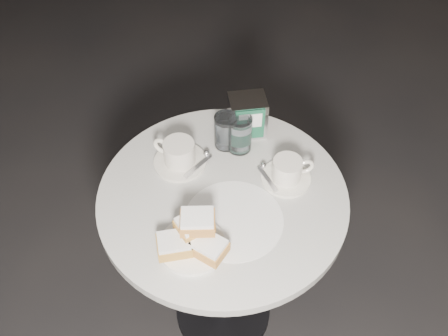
% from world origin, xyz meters
% --- Properties ---
extents(ground, '(7.00, 7.00, 0.00)m').
position_xyz_m(ground, '(0.00, 0.00, 0.00)').
color(ground, black).
rests_on(ground, ground).
extents(cafe_table, '(0.70, 0.70, 0.74)m').
position_xyz_m(cafe_table, '(0.00, 0.00, 0.55)').
color(cafe_table, black).
rests_on(cafe_table, ground).
extents(sugar_spill, '(0.31, 0.31, 0.00)m').
position_xyz_m(sugar_spill, '(0.04, -0.08, 0.75)').
color(sugar_spill, white).
rests_on(sugar_spill, cafe_table).
extents(beignet_plate, '(0.19, 0.18, 0.11)m').
position_xyz_m(beignet_plate, '(-0.04, -0.18, 0.79)').
color(beignet_plate, white).
rests_on(beignet_plate, cafe_table).
extents(coffee_cup_left, '(0.19, 0.19, 0.08)m').
position_xyz_m(coffee_cup_left, '(-0.14, 0.09, 0.78)').
color(coffee_cup_left, silver).
rests_on(coffee_cup_left, cafe_table).
extents(coffee_cup_right, '(0.19, 0.19, 0.07)m').
position_xyz_m(coffee_cup_right, '(0.17, 0.08, 0.78)').
color(coffee_cup_right, white).
rests_on(coffee_cup_right, cafe_table).
extents(water_glass_left, '(0.09, 0.09, 0.11)m').
position_xyz_m(water_glass_left, '(-0.03, 0.19, 0.80)').
color(water_glass_left, white).
rests_on(water_glass_left, cafe_table).
extents(water_glass_right, '(0.10, 0.10, 0.12)m').
position_xyz_m(water_glass_right, '(0.02, 0.18, 0.80)').
color(water_glass_right, silver).
rests_on(water_glass_right, cafe_table).
extents(napkin_dispenser, '(0.13, 0.12, 0.13)m').
position_xyz_m(napkin_dispenser, '(0.03, 0.26, 0.81)').
color(napkin_dispenser, silver).
rests_on(napkin_dispenser, cafe_table).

